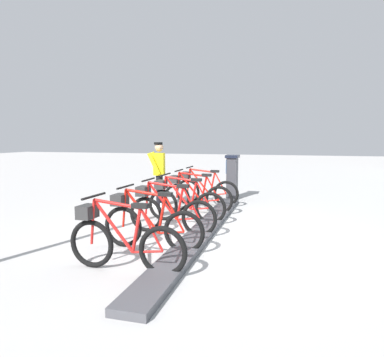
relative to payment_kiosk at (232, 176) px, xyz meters
The scene contains 10 objects.
ground_plane 3.83m from the payment_kiosk, 90.81° to the left, with size 60.00×60.00×0.00m, color #B2AFAD.
dock_rail_base 3.82m from the payment_kiosk, 90.81° to the left, with size 0.44×6.46×0.10m, color #47474C.
payment_kiosk is the anchor object (origin of this frame).
bike_docked_0 1.29m from the payment_kiosk, 63.31° to the left, with size 1.72×0.54×1.02m.
bike_docked_1 2.17m from the payment_kiosk, 74.64° to the left, with size 1.72×0.54×1.02m.
bike_docked_2 3.09m from the payment_kiosk, 79.30° to the left, with size 1.72×0.54×1.02m.
bike_docked_3 4.02m from the payment_kiosk, 81.80° to the left, with size 1.72×0.54×1.02m.
bike_docked_4 4.95m from the payment_kiosk, 83.36° to the left, with size 1.72×0.54×1.02m.
bike_docked_5 5.89m from the payment_kiosk, 84.42° to the left, with size 1.72×0.54×1.02m.
worker_near_rack 2.28m from the payment_kiosk, 42.35° to the left, with size 0.50×0.68×1.66m.
Camera 1 is at (-1.48, 6.12, 1.78)m, focal length 32.30 mm.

